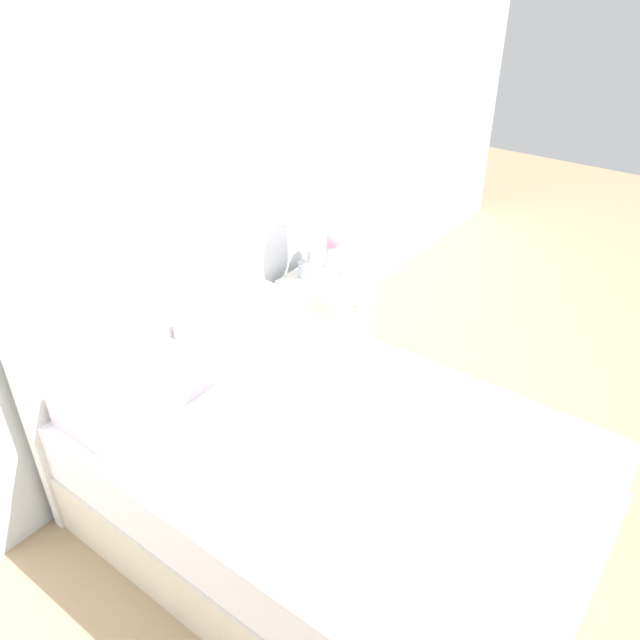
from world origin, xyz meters
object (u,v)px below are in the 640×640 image
object	(u,v)px
bed	(319,476)
flower_vase	(332,241)
nightstand	(327,318)
table_lamp	(309,237)
teacup	(353,271)

from	to	relation	value
bed	flower_vase	distance (m)	1.53
bed	nightstand	size ratio (longest dim) A/B	3.52
nightstand	table_lamp	bearing A→B (deg)	126.91
flower_vase	nightstand	bearing A→B (deg)	-155.29
flower_vase	teacup	distance (m)	0.22
bed	table_lamp	xyz separation A→B (m)	(1.03, 0.84, 0.53)
bed	teacup	xyz separation A→B (m)	(1.19, 0.64, 0.30)
nightstand	table_lamp	size ratio (longest dim) A/B	1.60
table_lamp	teacup	bearing A→B (deg)	-50.20
nightstand	teacup	size ratio (longest dim) A/B	4.96
table_lamp	flower_vase	bearing A→B (deg)	-8.41
flower_vase	teacup	bearing A→B (deg)	-97.52
bed	teacup	bearing A→B (deg)	28.36
flower_vase	teacup	xyz separation A→B (m)	(-0.02, -0.17, -0.14)
teacup	flower_vase	bearing A→B (deg)	82.48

